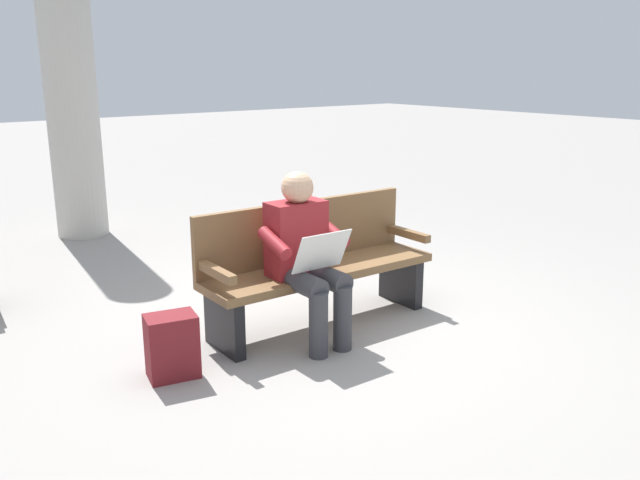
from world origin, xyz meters
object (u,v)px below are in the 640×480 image
object	(u,v)px
backpack	(172,346)
person_seated	(306,253)
support_pillar	(68,66)
bench_near	(315,263)

from	to	relation	value
backpack	person_seated	bearing A→B (deg)	176.81
backpack	support_pillar	xyz separation A→B (m)	(-0.80, -3.87, 1.65)
person_seated	support_pillar	size ratio (longest dim) A/B	0.32
person_seated	support_pillar	world-z (taller)	support_pillar
backpack	support_pillar	world-z (taller)	support_pillar
person_seated	support_pillar	bearing A→B (deg)	-85.05
backpack	support_pillar	distance (m)	4.29
backpack	support_pillar	bearing A→B (deg)	-101.61
bench_near	person_seated	xyz separation A→B (m)	(0.25, 0.22, 0.17)
bench_near	backpack	bearing A→B (deg)	9.80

